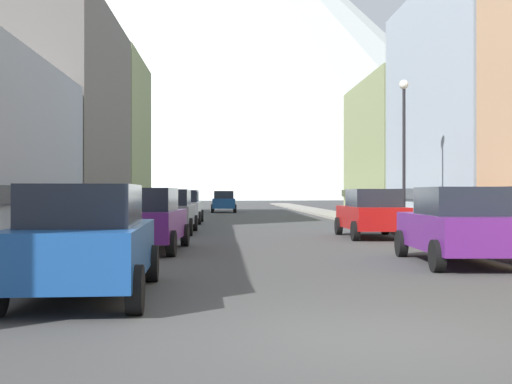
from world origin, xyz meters
TOP-DOWN VIEW (x-y plane):
  - ground_plane at (0.00, 0.00)m, footprint 400.00×400.00m
  - sidewalk_left at (-6.25, 35.00)m, footprint 2.50×100.00m
  - sidewalk_right at (6.25, 35.00)m, footprint 2.50×100.00m
  - storefront_left_2 at (-12.42, 27.64)m, footprint 10.15×13.99m
  - storefront_left_3 at (-11.20, 40.65)m, footprint 7.70×11.46m
  - storefront_right_2 at (10.86, 22.63)m, footprint 7.03×12.95m
  - storefront_right_3 at (11.47, 35.76)m, footprint 8.23×12.53m
  - car_left_0 at (-3.80, 3.18)m, footprint 2.22×4.47m
  - car_left_1 at (-3.80, 11.25)m, footprint 2.25×4.48m
  - car_left_2 at (-3.80, 19.25)m, footprint 2.13×4.43m
  - car_left_3 at (-3.80, 28.02)m, footprint 2.09×4.41m
  - car_right_0 at (3.80, 7.61)m, footprint 2.25×4.48m
  - car_right_1 at (3.80, 16.43)m, footprint 2.07×4.41m
  - car_driving_0 at (-1.60, 47.55)m, footprint 2.06×4.40m
  - potted_plant_0 at (-7.00, 16.75)m, footprint 0.52×0.52m
  - potted_plant_1 at (-7.00, 14.40)m, footprint 0.47×0.47m
  - pedestrian_1 at (-6.25, 22.10)m, footprint 0.36×0.36m
  - streetlamp_right at (5.35, 17.68)m, footprint 0.36×0.36m
  - mountain_backdrop at (-10.92, 260.00)m, footprint 270.15×270.15m

SIDE VIEW (x-z plane):
  - ground_plane at x=0.00m, z-range 0.00..0.00m
  - sidewalk_left at x=-6.25m, z-range 0.00..0.15m
  - sidewalk_right at x=6.25m, z-range 0.00..0.15m
  - potted_plant_1 at x=-7.00m, z-range 0.17..0.96m
  - potted_plant_0 at x=-7.00m, z-range 0.20..1.00m
  - pedestrian_1 at x=-6.25m, z-range 0.08..1.66m
  - car_left_0 at x=-3.80m, z-range 0.01..1.79m
  - car_left_1 at x=-3.80m, z-range 0.01..1.79m
  - car_left_2 at x=-3.80m, z-range 0.01..1.79m
  - car_left_3 at x=-3.80m, z-range 0.01..1.79m
  - car_right_0 at x=3.80m, z-range 0.01..1.79m
  - car_right_1 at x=3.80m, z-range 0.01..1.79m
  - car_driving_0 at x=-1.60m, z-range 0.01..1.79m
  - streetlamp_right at x=5.35m, z-range 1.06..6.92m
  - storefront_right_3 at x=11.47m, z-range -0.16..8.88m
  - storefront_left_2 at x=-12.42m, z-range -0.18..11.03m
  - storefront_right_2 at x=10.86m, z-range -0.18..11.06m
  - storefront_left_3 at x=-11.20m, z-range -0.18..11.15m
  - mountain_backdrop at x=-10.92m, z-range 0.00..135.34m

